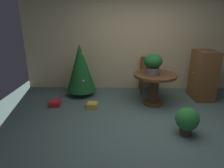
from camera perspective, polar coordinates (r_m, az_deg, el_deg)
The scene contains 10 objects.
ground_plane at distance 3.56m, azimuth 10.23°, elevation -12.79°, with size 6.60×6.60×0.00m, color #4C6660.
back_wall_panel at distance 5.26m, azimuth 7.38°, elevation 12.52°, with size 6.00×0.10×2.60m, color beige.
round_dining_table at distance 4.39m, azimuth 12.36°, elevation 0.43°, with size 0.94×0.94×0.70m.
flower_vase at distance 4.21m, azimuth 12.01°, elevation 5.95°, with size 0.39×0.39×0.44m.
wooden_chair_far at distance 5.16m, azimuth 10.70°, elevation 3.48°, with size 0.45×0.42×0.91m.
holiday_tree at distance 4.79m, azimuth -9.27°, elevation 4.74°, with size 0.72×0.72×1.29m.
gift_box_red at distance 4.54m, azimuth -16.36°, elevation -5.39°, with size 0.26×0.32×0.11m.
gift_box_gold at distance 4.26m, azimuth -5.81°, elevation -6.25°, with size 0.24×0.25×0.11m.
wooden_cabinet at distance 5.07m, azimuth 25.28°, elevation 2.37°, with size 0.47×0.65×1.16m.
potted_plant at distance 3.44m, azimuth 21.27°, elevation -9.83°, with size 0.38×0.38×0.48m.
Camera 1 is at (-0.56, -3.01, 1.83)m, focal length 30.99 mm.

